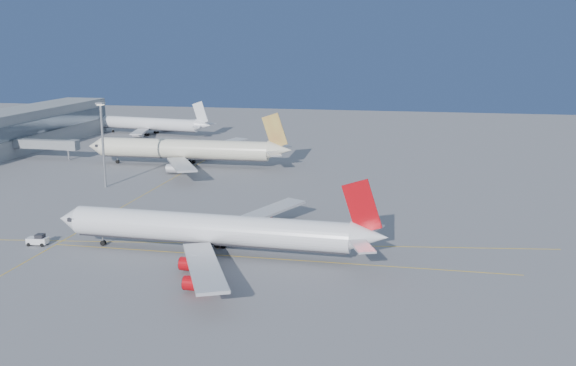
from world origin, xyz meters
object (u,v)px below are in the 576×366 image
object	(u,v)px
airliner_virgin	(215,230)
airliner_etihad	(188,149)
pushback_tug	(38,240)
airliner_third	(152,124)
light_mast	(103,138)

from	to	relation	value
airliner_virgin	airliner_etihad	size ratio (longest dim) A/B	0.96
pushback_tug	airliner_third	bearing A→B (deg)	99.19
pushback_tug	light_mast	world-z (taller)	light_mast
airliner_virgin	airliner_third	bearing A→B (deg)	118.88
airliner_virgin	airliner_etihad	xyz separation A→B (m)	(-35.52, 83.32, 0.59)
airliner_etihad	light_mast	distance (m)	36.98
airliner_etihad	light_mast	bearing A→B (deg)	-110.88
pushback_tug	light_mast	xyz separation A→B (m)	(-10.89, 50.82, 12.94)
airliner_third	pushback_tug	world-z (taller)	airliner_third
pushback_tug	airliner_etihad	bearing A→B (deg)	83.86
airliner_third	pushback_tug	size ratio (longest dim) A/B	13.65
airliner_virgin	airliner_third	world-z (taller)	airliner_virgin
airliner_etihad	airliner_third	bearing A→B (deg)	120.60
airliner_etihad	pushback_tug	size ratio (longest dim) A/B	16.52
airliner_third	light_mast	xyz separation A→B (m)	(27.44, -98.53, 9.34)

